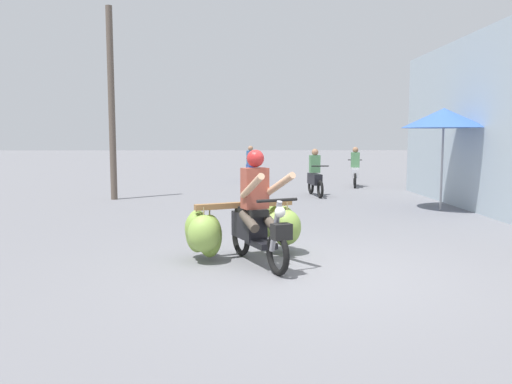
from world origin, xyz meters
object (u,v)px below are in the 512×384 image
object	(u,v)px
motorbike_distant_far_ahead	(315,177)
utility_pole	(112,104)
motorbike_distant_ahead_left	(355,171)
motorbike_main_loaded	(248,225)
motorbike_distant_ahead_right	(251,167)
market_umbrella_near_shop	(444,118)

from	to	relation	value
motorbike_distant_far_ahead	utility_pole	size ratio (longest dim) A/B	0.31
motorbike_distant_ahead_left	utility_pole	size ratio (longest dim) A/B	0.30
motorbike_main_loaded	motorbike_distant_ahead_right	xyz separation A→B (m)	(0.23, 12.92, 0.07)
motorbike_distant_ahead_left	utility_pole	distance (m)	8.55
motorbike_distant_ahead_right	motorbike_distant_ahead_left	bearing A→B (deg)	-32.63
utility_pole	motorbike_main_loaded	bearing A→B (deg)	-62.74
motorbike_main_loaded	market_umbrella_near_shop	xyz separation A→B (m)	(4.66, 4.81, 1.69)
motorbike_distant_ahead_right	market_umbrella_near_shop	bearing A→B (deg)	-61.34
market_umbrella_near_shop	utility_pole	world-z (taller)	utility_pole
motorbike_distant_ahead_left	motorbike_distant_ahead_right	bearing A→B (deg)	147.37
motorbike_distant_ahead_right	market_umbrella_near_shop	world-z (taller)	market_umbrella_near_shop
motorbike_distant_ahead_right	motorbike_main_loaded	bearing A→B (deg)	-91.02
motorbike_distant_ahead_right	motorbike_distant_far_ahead	bearing A→B (deg)	-69.96
motorbike_distant_ahead_left	market_umbrella_near_shop	size ratio (longest dim) A/B	0.66
motorbike_distant_ahead_right	motorbike_distant_far_ahead	xyz separation A→B (m)	(1.84, -5.03, 0.00)
motorbike_distant_ahead_left	motorbike_distant_far_ahead	size ratio (longest dim) A/B	0.99
motorbike_distant_ahead_left	motorbike_distant_ahead_right	xyz separation A→B (m)	(-3.62, 2.32, 0.00)
motorbike_distant_far_ahead	market_umbrella_near_shop	xyz separation A→B (m)	(2.60, -3.08, 1.62)
motorbike_distant_far_ahead	motorbike_distant_ahead_left	bearing A→B (deg)	56.63
motorbike_main_loaded	utility_pole	xyz separation A→B (m)	(-3.69, 7.16, 2.15)
motorbike_distant_ahead_right	utility_pole	distance (m)	7.27
motorbike_main_loaded	motorbike_distant_ahead_left	world-z (taller)	motorbike_main_loaded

